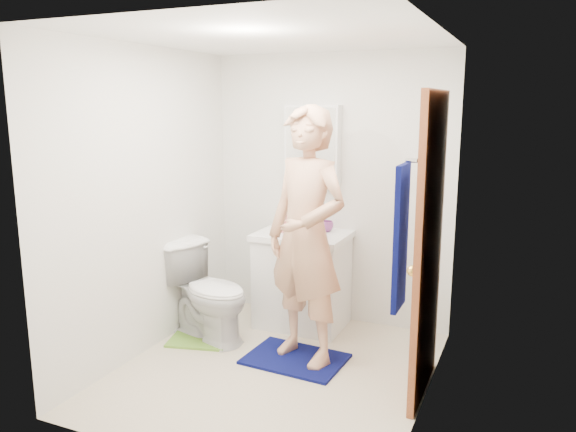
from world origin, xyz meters
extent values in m
cube|color=beige|center=(0.00, 0.00, -0.01)|extent=(2.20, 2.40, 0.02)
cube|color=white|center=(0.00, 0.00, 2.41)|extent=(2.20, 2.40, 0.02)
cube|color=silver|center=(0.00, 1.21, 1.20)|extent=(2.20, 0.02, 2.40)
cube|color=silver|center=(0.00, -1.21, 1.20)|extent=(2.20, 0.02, 2.40)
cube|color=silver|center=(-1.11, 0.00, 1.20)|extent=(0.02, 2.40, 2.40)
cube|color=silver|center=(1.11, 0.00, 1.20)|extent=(0.02, 2.40, 2.40)
cube|color=white|center=(-0.15, 0.91, 0.40)|extent=(0.75, 0.55, 0.80)
cube|color=white|center=(-0.15, 0.91, 0.83)|extent=(0.79, 0.59, 0.05)
cylinder|color=white|center=(-0.15, 0.91, 0.84)|extent=(0.40, 0.40, 0.03)
cylinder|color=silver|center=(-0.15, 1.09, 0.91)|extent=(0.03, 0.03, 0.12)
cube|color=white|center=(-0.15, 1.14, 1.60)|extent=(0.50, 0.12, 0.70)
cube|color=white|center=(-0.15, 1.08, 1.60)|extent=(0.46, 0.01, 0.66)
cube|color=#A9562E|center=(1.07, 0.15, 1.02)|extent=(0.05, 0.80, 2.05)
sphere|color=gold|center=(1.03, -0.17, 0.95)|extent=(0.07, 0.07, 0.07)
cube|color=#080D4F|center=(1.03, -0.57, 1.25)|extent=(0.03, 0.24, 0.80)
cylinder|color=silver|center=(1.07, -0.57, 1.67)|extent=(0.06, 0.02, 0.02)
imported|color=white|center=(-0.77, 0.33, 0.41)|extent=(0.90, 0.67, 0.82)
cube|color=#080D4F|center=(0.08, 0.22, 0.01)|extent=(0.78, 0.58, 0.02)
cube|color=#6FA838|center=(-0.81, 0.26, 0.01)|extent=(0.59, 0.53, 0.02)
imported|color=#AD5450|center=(-0.29, 0.87, 0.96)|extent=(0.10, 0.10, 0.21)
imported|color=#823B81|center=(0.02, 1.05, 0.90)|extent=(0.15, 0.15, 0.09)
imported|color=tan|center=(0.15, 0.26, 0.99)|extent=(0.82, 0.68, 1.93)
camera|label=1|loc=(1.66, -3.51, 1.97)|focal=35.00mm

